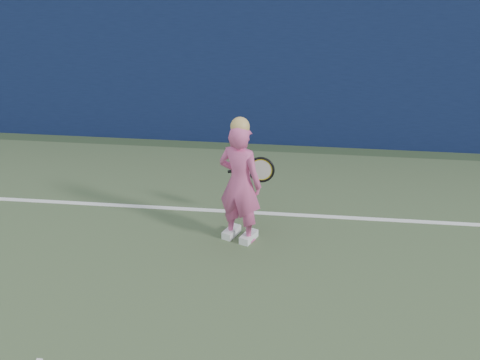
# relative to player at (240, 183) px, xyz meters

# --- Properties ---
(backstop_wall) EXTENTS (24.00, 0.40, 2.50)m
(backstop_wall) POSITION_rel_player_xyz_m (-1.61, 3.14, 0.49)
(backstop_wall) COLOR #0D183B
(backstop_wall) RESTS_ON ground
(player) EXTENTS (0.64, 0.54, 1.58)m
(player) POSITION_rel_player_xyz_m (0.00, 0.00, 0.00)
(player) COLOR #D6538F
(player) RESTS_ON ground
(racket) EXTENTS (0.60, 0.21, 0.34)m
(racket) POSITION_rel_player_xyz_m (0.19, 0.41, -0.02)
(racket) COLOR black
(racket) RESTS_ON ground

